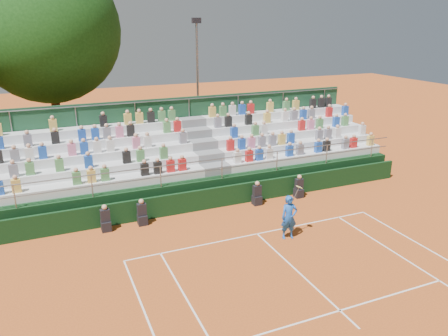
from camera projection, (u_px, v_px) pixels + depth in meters
name	position (u px, v px, depth m)	size (l,w,h in m)	color
ground	(257.00, 234.00, 18.05)	(90.00, 90.00, 0.00)	#B9531E
courtside_wall	(226.00, 196.00, 20.68)	(20.00, 0.15, 1.00)	black
line_officials	(207.00, 204.00, 19.85)	(9.82, 0.40, 1.19)	black
grandstand	(203.00, 164.00, 23.31)	(20.00, 5.20, 4.40)	black
tennis_player	(289.00, 217.00, 17.44)	(0.90, 0.54, 2.22)	blue
tree_east	(46.00, 30.00, 24.66)	(8.26, 8.26, 12.03)	#342312
floodlight_mast	(197.00, 74.00, 29.58)	(0.60, 0.25, 8.58)	gray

